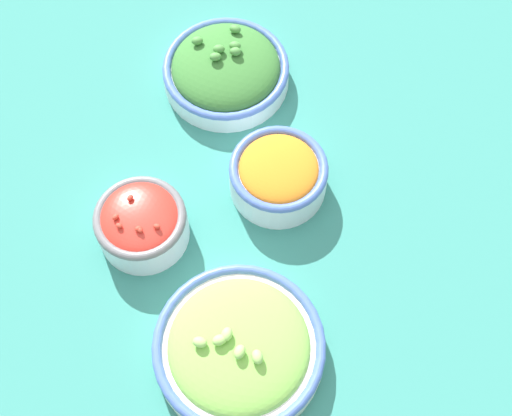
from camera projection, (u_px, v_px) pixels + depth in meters
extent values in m
plane|color=#337F75|center=(256.00, 218.00, 0.93)|extent=(3.00, 3.00, 0.00)
cylinder|color=silver|center=(278.00, 178.00, 0.93)|extent=(0.13, 0.13, 0.05)
torus|color=#4766B7|center=(279.00, 168.00, 0.91)|extent=(0.13, 0.13, 0.01)
ellipsoid|color=orange|center=(279.00, 168.00, 0.91)|extent=(0.10, 0.10, 0.02)
cylinder|color=silver|center=(239.00, 349.00, 0.84)|extent=(0.20, 0.20, 0.03)
torus|color=#4766B7|center=(239.00, 346.00, 0.82)|extent=(0.20, 0.20, 0.01)
ellipsoid|color=#7ABC4C|center=(239.00, 346.00, 0.82)|extent=(0.17, 0.17, 0.04)
ellipsoid|color=#99D166|center=(200.00, 342.00, 0.80)|extent=(0.01, 0.02, 0.01)
ellipsoid|color=#99D166|center=(219.00, 340.00, 0.80)|extent=(0.02, 0.02, 0.01)
ellipsoid|color=#99D166|center=(240.00, 352.00, 0.79)|extent=(0.02, 0.01, 0.01)
ellipsoid|color=#99D166|center=(227.00, 334.00, 0.80)|extent=(0.02, 0.01, 0.01)
ellipsoid|color=#99D166|center=(257.00, 357.00, 0.79)|extent=(0.02, 0.02, 0.01)
cylinder|color=silver|center=(142.00, 226.00, 0.90)|extent=(0.12, 0.12, 0.05)
torus|color=slate|center=(140.00, 218.00, 0.87)|extent=(0.12, 0.12, 0.01)
ellipsoid|color=red|center=(140.00, 218.00, 0.87)|extent=(0.10, 0.10, 0.03)
ellipsoid|color=red|center=(119.00, 226.00, 0.85)|extent=(0.01, 0.01, 0.01)
ellipsoid|color=red|center=(138.00, 229.00, 0.85)|extent=(0.01, 0.01, 0.01)
ellipsoid|color=red|center=(157.00, 226.00, 0.85)|extent=(0.01, 0.01, 0.01)
ellipsoid|color=red|center=(115.00, 217.00, 0.86)|extent=(0.01, 0.01, 0.01)
ellipsoid|color=red|center=(140.00, 230.00, 0.85)|extent=(0.01, 0.01, 0.01)
ellipsoid|color=red|center=(130.00, 198.00, 0.87)|extent=(0.01, 0.01, 0.01)
cylinder|color=silver|center=(226.00, 74.00, 1.01)|extent=(0.18, 0.18, 0.03)
torus|color=#4766B7|center=(226.00, 68.00, 1.00)|extent=(0.18, 0.18, 0.01)
ellipsoid|color=#387533|center=(226.00, 68.00, 1.00)|extent=(0.15, 0.15, 0.05)
ellipsoid|color=#47893D|center=(215.00, 57.00, 0.97)|extent=(0.02, 0.02, 0.01)
ellipsoid|color=#47893D|center=(235.00, 51.00, 0.97)|extent=(0.02, 0.02, 0.01)
ellipsoid|color=#47893D|center=(235.00, 46.00, 0.98)|extent=(0.02, 0.02, 0.01)
ellipsoid|color=#47893D|center=(235.00, 29.00, 0.99)|extent=(0.01, 0.02, 0.01)
ellipsoid|color=#47893D|center=(197.00, 41.00, 0.98)|extent=(0.02, 0.02, 0.01)
ellipsoid|color=#47893D|center=(219.00, 49.00, 0.97)|extent=(0.02, 0.02, 0.01)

